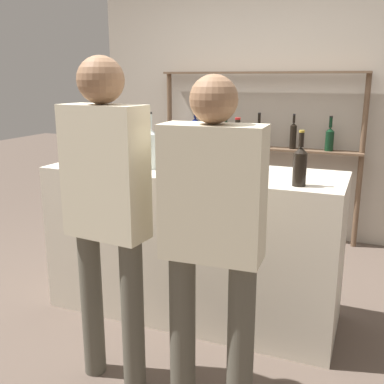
{
  "coord_description": "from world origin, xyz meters",
  "views": [
    {
      "loc": [
        1.09,
        -2.64,
        1.59
      ],
      "look_at": [
        0.0,
        0.0,
        0.86
      ],
      "focal_mm": 42.0,
      "sensor_mm": 36.0,
      "label": 1
    }
  ],
  "objects_px": {
    "cork_jar": "(218,157)",
    "customer_center": "(106,200)",
    "counter_bottle_1": "(107,146)",
    "ice_bucket": "(138,145)",
    "counter_bottle_0": "(300,165)",
    "counter_bottle_2": "(102,139)",
    "counter_bottle_3": "(150,147)",
    "counter_bottle_4": "(237,150)",
    "customer_right": "(212,226)"
  },
  "relations": [
    {
      "from": "cork_jar",
      "to": "customer_center",
      "type": "relative_size",
      "value": 0.1
    },
    {
      "from": "counter_bottle_1",
      "to": "ice_bucket",
      "type": "distance_m",
      "value": 0.23
    },
    {
      "from": "counter_bottle_0",
      "to": "customer_center",
      "type": "xyz_separation_m",
      "value": [
        -0.83,
        -0.64,
        -0.12
      ]
    },
    {
      "from": "counter_bottle_1",
      "to": "counter_bottle_2",
      "type": "relative_size",
      "value": 0.98
    },
    {
      "from": "customer_center",
      "to": "counter_bottle_3",
      "type": "bearing_deg",
      "value": 16.59
    },
    {
      "from": "counter_bottle_1",
      "to": "counter_bottle_2",
      "type": "distance_m",
      "value": 0.3
    },
    {
      "from": "counter_bottle_3",
      "to": "counter_bottle_4",
      "type": "xyz_separation_m",
      "value": [
        0.53,
        0.19,
        -0.01
      ]
    },
    {
      "from": "ice_bucket",
      "to": "customer_right",
      "type": "distance_m",
      "value": 1.34
    },
    {
      "from": "counter_bottle_3",
      "to": "customer_center",
      "type": "bearing_deg",
      "value": -78.83
    },
    {
      "from": "counter_bottle_2",
      "to": "counter_bottle_3",
      "type": "distance_m",
      "value": 0.6
    },
    {
      "from": "cork_jar",
      "to": "customer_right",
      "type": "xyz_separation_m",
      "value": [
        0.28,
        -0.88,
        -0.16
      ]
    },
    {
      "from": "counter_bottle_1",
      "to": "counter_bottle_4",
      "type": "xyz_separation_m",
      "value": [
        0.87,
        0.16,
        -0.0
      ]
    },
    {
      "from": "counter_bottle_3",
      "to": "customer_center",
      "type": "distance_m",
      "value": 0.78
    },
    {
      "from": "counter_bottle_2",
      "to": "ice_bucket",
      "type": "distance_m",
      "value": 0.33
    },
    {
      "from": "counter_bottle_0",
      "to": "ice_bucket",
      "type": "bearing_deg",
      "value": 163.96
    },
    {
      "from": "counter_bottle_1",
      "to": "ice_bucket",
      "type": "bearing_deg",
      "value": 57.17
    },
    {
      "from": "customer_center",
      "to": "counter_bottle_0",
      "type": "bearing_deg",
      "value": -46.79
    },
    {
      "from": "counter_bottle_3",
      "to": "customer_center",
      "type": "xyz_separation_m",
      "value": [
        0.15,
        -0.75,
        -0.15
      ]
    },
    {
      "from": "counter_bottle_0",
      "to": "counter_bottle_3",
      "type": "xyz_separation_m",
      "value": [
        -0.98,
        0.11,
        0.03
      ]
    },
    {
      "from": "ice_bucket",
      "to": "customer_center",
      "type": "xyz_separation_m",
      "value": [
        0.37,
        -0.98,
        -0.12
      ]
    },
    {
      "from": "cork_jar",
      "to": "ice_bucket",
      "type": "bearing_deg",
      "value": 172.84
    },
    {
      "from": "counter_bottle_0",
      "to": "counter_bottle_2",
      "type": "height_order",
      "value": "counter_bottle_2"
    },
    {
      "from": "customer_right",
      "to": "cork_jar",
      "type": "bearing_deg",
      "value": 14.75
    },
    {
      "from": "counter_bottle_3",
      "to": "customer_right",
      "type": "relative_size",
      "value": 0.23
    },
    {
      "from": "ice_bucket",
      "to": "counter_bottle_3",
      "type": "bearing_deg",
      "value": -46.16
    },
    {
      "from": "counter_bottle_1",
      "to": "counter_bottle_3",
      "type": "relative_size",
      "value": 0.93
    },
    {
      "from": "ice_bucket",
      "to": "counter_bottle_2",
      "type": "bearing_deg",
      "value": 173.76
    },
    {
      "from": "customer_right",
      "to": "counter_bottle_3",
      "type": "bearing_deg",
      "value": 40.6
    },
    {
      "from": "counter_bottle_1",
      "to": "ice_bucket",
      "type": "height_order",
      "value": "counter_bottle_1"
    },
    {
      "from": "counter_bottle_4",
      "to": "customer_right",
      "type": "distance_m",
      "value": 0.96
    },
    {
      "from": "counter_bottle_0",
      "to": "ice_bucket",
      "type": "distance_m",
      "value": 1.24
    },
    {
      "from": "counter_bottle_0",
      "to": "counter_bottle_4",
      "type": "bearing_deg",
      "value": 145.73
    },
    {
      "from": "cork_jar",
      "to": "counter_bottle_2",
      "type": "bearing_deg",
      "value": 173.15
    },
    {
      "from": "counter_bottle_4",
      "to": "customer_right",
      "type": "height_order",
      "value": "customer_right"
    },
    {
      "from": "counter_bottle_4",
      "to": "counter_bottle_1",
      "type": "bearing_deg",
      "value": -169.69
    },
    {
      "from": "customer_right",
      "to": "counter_bottle_2",
      "type": "bearing_deg",
      "value": 48.24
    },
    {
      "from": "counter_bottle_2",
      "to": "ice_bucket",
      "type": "height_order",
      "value": "counter_bottle_2"
    },
    {
      "from": "counter_bottle_4",
      "to": "ice_bucket",
      "type": "relative_size",
      "value": 1.49
    },
    {
      "from": "counter_bottle_3",
      "to": "cork_jar",
      "type": "xyz_separation_m",
      "value": [
        0.41,
        0.15,
        -0.06
      ]
    },
    {
      "from": "ice_bucket",
      "to": "customer_center",
      "type": "distance_m",
      "value": 1.06
    },
    {
      "from": "customer_center",
      "to": "customer_right",
      "type": "height_order",
      "value": "customer_center"
    },
    {
      "from": "counter_bottle_3",
      "to": "counter_bottle_2",
      "type": "bearing_deg",
      "value": 154.0
    },
    {
      "from": "counter_bottle_2",
      "to": "counter_bottle_3",
      "type": "bearing_deg",
      "value": -26.0
    },
    {
      "from": "ice_bucket",
      "to": "cork_jar",
      "type": "distance_m",
      "value": 0.64
    },
    {
      "from": "counter_bottle_2",
      "to": "customer_right",
      "type": "height_order",
      "value": "customer_right"
    },
    {
      "from": "customer_right",
      "to": "customer_center",
      "type": "bearing_deg",
      "value": 90.01
    },
    {
      "from": "counter_bottle_3",
      "to": "customer_center",
      "type": "height_order",
      "value": "customer_center"
    },
    {
      "from": "counter_bottle_2",
      "to": "customer_right",
      "type": "xyz_separation_m",
      "value": [
        1.24,
        -0.99,
        -0.21
      ]
    },
    {
      "from": "counter_bottle_0",
      "to": "counter_bottle_4",
      "type": "relative_size",
      "value": 0.92
    },
    {
      "from": "cork_jar",
      "to": "customer_right",
      "type": "bearing_deg",
      "value": -72.24
    }
  ]
}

